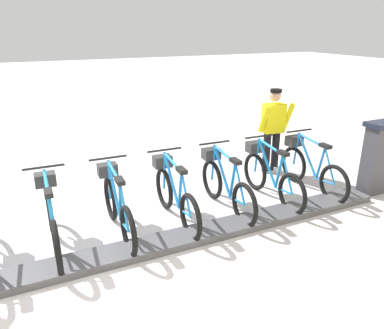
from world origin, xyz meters
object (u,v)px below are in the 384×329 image
(payment_kiosk, at_px, (376,157))
(bike_docked_5, at_px, (52,218))
(bike_docked_1, at_px, (270,175))
(worker_near_rack, at_px, (273,128))
(bike_docked_2, at_px, (225,184))
(bike_docked_4, at_px, (117,205))
(bike_docked_0, at_px, (310,167))
(bike_docked_3, at_px, (174,194))

(payment_kiosk, height_order, bike_docked_5, payment_kiosk)
(bike_docked_1, bearing_deg, worker_near_rack, -37.32)
(bike_docked_5, distance_m, worker_near_rack, 4.42)
(bike_docked_2, bearing_deg, bike_docked_4, 90.00)
(bike_docked_0, relative_size, bike_docked_4, 1.00)
(bike_docked_0, relative_size, bike_docked_5, 1.00)
(bike_docked_1, xyz_separation_m, worker_near_rack, (1.05, -0.80, 0.48))
(worker_near_rack, bearing_deg, bike_docked_4, 107.09)
(payment_kiosk, height_order, bike_docked_3, payment_kiosk)
(payment_kiosk, bearing_deg, bike_docked_4, 82.57)
(bike_docked_3, height_order, bike_docked_4, same)
(bike_docked_5, xyz_separation_m, worker_near_rack, (1.05, -4.27, 0.48))
(bike_docked_3, xyz_separation_m, bike_docked_4, (0.00, 0.87, 0.00))
(bike_docked_0, bearing_deg, payment_kiosk, -122.03)
(bike_docked_2, bearing_deg, bike_docked_0, -90.00)
(bike_docked_1, bearing_deg, payment_kiosk, -107.79)
(bike_docked_2, bearing_deg, bike_docked_5, 90.00)
(bike_docked_3, xyz_separation_m, worker_near_rack, (1.05, -2.53, 0.48))
(bike_docked_4, bearing_deg, bike_docked_3, -90.00)
(bike_docked_2, height_order, bike_docked_4, same)
(bike_docked_0, bearing_deg, bike_docked_3, 90.00)
(bike_docked_3, bearing_deg, worker_near_rack, -67.57)
(bike_docked_2, xyz_separation_m, worker_near_rack, (1.05, -1.67, 0.48))
(payment_kiosk, height_order, bike_docked_2, payment_kiosk)
(bike_docked_4, xyz_separation_m, worker_near_rack, (1.05, -3.40, 0.48))
(payment_kiosk, xyz_separation_m, bike_docked_1, (0.57, 1.78, -0.24))
(bike_docked_2, height_order, worker_near_rack, worker_near_rack)
(bike_docked_3, bearing_deg, bike_docked_1, -90.00)
(payment_kiosk, bearing_deg, bike_docked_2, 77.83)
(payment_kiosk, relative_size, bike_docked_3, 0.74)
(bike_docked_2, relative_size, worker_near_rack, 1.04)
(bike_docked_5, relative_size, worker_near_rack, 1.04)
(bike_docked_1, distance_m, bike_docked_4, 2.60)
(payment_kiosk, distance_m, bike_docked_4, 4.43)
(payment_kiosk, height_order, bike_docked_1, payment_kiosk)
(bike_docked_4, bearing_deg, worker_near_rack, -72.91)
(bike_docked_4, height_order, bike_docked_5, same)
(bike_docked_2, height_order, bike_docked_5, same)
(bike_docked_1, distance_m, bike_docked_5, 3.47)
(bike_docked_2, relative_size, bike_docked_3, 1.00)
(bike_docked_2, xyz_separation_m, bike_docked_4, (0.00, 1.74, 0.00))
(payment_kiosk, height_order, bike_docked_4, payment_kiosk)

